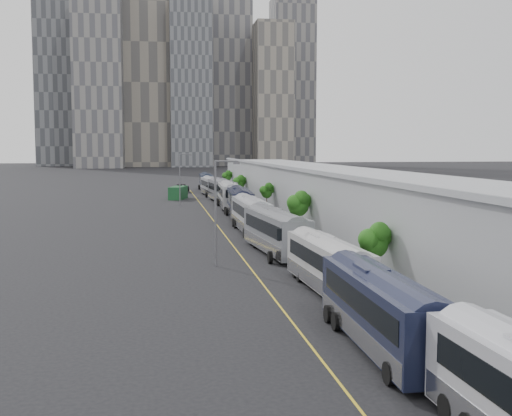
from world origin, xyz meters
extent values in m
cube|color=gray|center=(9.00, 55.00, 0.06)|extent=(10.00, 170.00, 0.12)
cube|color=gold|center=(-1.50, 55.00, 0.01)|extent=(0.12, 160.00, 0.02)
cube|color=gray|center=(13.00, 55.00, 3.40)|extent=(12.00, 160.00, 6.80)
cube|color=gray|center=(13.00, 55.00, 5.85)|extent=(12.45, 160.40, 2.57)
cube|color=gray|center=(7.10, 55.00, 7.00)|extent=(0.30, 160.00, 0.40)
cube|color=slate|center=(-35.00, 300.00, 47.50)|extent=(22.00, 22.00, 95.00)
cube|color=gray|center=(-12.00, 320.00, 60.00)|extent=(26.00, 24.00, 120.00)
cube|color=slate|center=(8.00, 310.00, 40.00)|extent=(20.00, 20.00, 80.00)
cube|color=slate|center=(28.00, 330.00, 52.50)|extent=(24.00, 24.00, 105.00)
cube|color=gray|center=(48.00, 305.00, 35.00)|extent=(18.00, 18.00, 70.00)
cube|color=slate|center=(-55.00, 340.00, 55.00)|extent=(28.00, 26.00, 110.00)
cube|color=slate|center=(65.00, 340.00, 45.00)|extent=(22.00, 22.00, 90.00)
cube|color=#161B33|center=(1.66, 19.90, 1.86)|extent=(2.71, 12.63, 3.05)
cube|color=black|center=(1.66, 19.70, 2.41)|extent=(2.74, 11.12, 1.04)
cube|color=silver|center=(1.66, 19.90, 0.89)|extent=(2.74, 12.38, 0.98)
cube|color=#161B33|center=(1.66, 21.35, 3.54)|extent=(1.29, 2.15, 0.29)
cube|color=#B6B6B8|center=(2.39, 32.10, 1.80)|extent=(2.96, 12.26, 2.95)
cube|color=black|center=(2.39, 31.92, 2.33)|extent=(2.95, 10.80, 1.00)
cube|color=silver|center=(2.39, 32.10, 0.86)|extent=(2.98, 12.02, 0.94)
cube|color=#B6B6B8|center=(2.39, 33.51, 3.42)|extent=(1.30, 2.11, 0.28)
cube|color=slate|center=(1.73, 47.48, 2.00)|extent=(3.88, 13.67, 3.27)
cube|color=black|center=(1.73, 47.27, 2.58)|extent=(3.80, 12.06, 1.11)
cube|color=silver|center=(1.73, 47.48, 0.95)|extent=(3.90, 13.40, 1.05)
cube|color=slate|center=(1.73, 49.04, 3.79)|extent=(1.54, 2.39, 0.31)
cube|color=#AEB0B8|center=(1.68, 62.51, 1.98)|extent=(2.76, 13.38, 3.24)
cube|color=black|center=(1.68, 62.31, 2.56)|extent=(2.81, 11.78, 1.10)
cube|color=silver|center=(1.68, 62.51, 0.94)|extent=(2.80, 13.12, 1.04)
cube|color=#AEB0B8|center=(1.68, 64.06, 3.75)|extent=(1.35, 2.27, 0.31)
cube|color=black|center=(2.24, 76.60, 2.06)|extent=(3.62, 14.03, 3.36)
cube|color=black|center=(2.24, 76.39, 2.66)|extent=(3.58, 12.37, 1.14)
cube|color=silver|center=(2.24, 76.60, 0.98)|extent=(3.64, 13.75, 1.08)
cube|color=black|center=(2.24, 78.20, 3.90)|extent=(1.53, 2.43, 0.32)
cube|color=#BDBDC0|center=(2.45, 91.51, 2.04)|extent=(3.32, 13.86, 3.33)
cube|color=black|center=(2.45, 91.30, 2.64)|extent=(3.31, 12.21, 1.13)
cube|color=silver|center=(2.45, 91.51, 0.97)|extent=(3.35, 13.59, 1.07)
cube|color=#BDBDC0|center=(2.45, 93.10, 3.86)|extent=(1.47, 2.38, 0.32)
cube|color=slate|center=(2.47, 102.56, 2.05)|extent=(3.92, 14.00, 3.35)
cube|color=black|center=(2.47, 102.35, 2.65)|extent=(3.84, 12.35, 1.14)
cube|color=silver|center=(2.47, 102.56, 0.97)|extent=(3.94, 13.73, 1.07)
cube|color=slate|center=(2.47, 104.15, 3.88)|extent=(1.57, 2.45, 0.32)
cube|color=#9FA2A9|center=(1.78, 117.77, 1.88)|extent=(3.20, 12.80, 3.07)
cube|color=black|center=(1.78, 117.57, 2.43)|extent=(3.18, 11.29, 1.05)
cube|color=silver|center=(1.78, 117.77, 0.90)|extent=(3.23, 12.55, 0.98)
cube|color=#9FA2A9|center=(1.78, 119.23, 3.56)|extent=(1.38, 2.21, 0.29)
cube|color=#161F32|center=(1.99, 133.18, 1.93)|extent=(3.05, 13.10, 3.15)
cube|color=black|center=(1.99, 132.98, 2.50)|extent=(3.06, 11.54, 1.07)
cube|color=silver|center=(1.99, 133.18, 0.92)|extent=(3.08, 12.84, 1.01)
cube|color=#161F32|center=(1.99, 134.69, 3.65)|extent=(1.38, 2.25, 0.30)
cylinder|color=black|center=(5.83, 32.92, 1.61)|extent=(0.18, 0.18, 3.21)
sphere|color=#1B5413|center=(5.83, 32.92, 3.24)|extent=(1.95, 1.95, 1.95)
cylinder|color=black|center=(5.72, 56.08, 1.88)|extent=(0.18, 0.18, 3.77)
sphere|color=#1B5413|center=(5.72, 56.08, 3.78)|extent=(2.16, 2.16, 2.16)
cylinder|color=black|center=(6.04, 77.36, 1.82)|extent=(0.18, 0.18, 3.65)
sphere|color=#1B5413|center=(6.04, 77.36, 3.57)|extent=(1.53, 1.53, 1.53)
cylinder|color=black|center=(5.81, 105.02, 1.68)|extent=(0.18, 0.18, 3.36)
sphere|color=#1B5413|center=(5.81, 105.02, 3.37)|extent=(1.98, 1.98, 1.98)
cylinder|color=black|center=(5.94, 126.29, 1.76)|extent=(0.18, 0.18, 3.52)
sphere|color=#1B5413|center=(5.94, 126.29, 3.49)|extent=(1.73, 1.73, 1.73)
cylinder|color=#59595E|center=(-4.11, 42.20, 4.24)|extent=(0.18, 0.18, 8.49)
cylinder|color=#59595E|center=(-3.21, 42.20, 8.39)|extent=(1.80, 0.14, 0.14)
cube|color=#59595E|center=(-2.41, 42.20, 8.24)|extent=(0.50, 0.22, 0.18)
cylinder|color=#59595E|center=(-5.08, 95.62, 4.25)|extent=(0.18, 0.18, 8.50)
cylinder|color=#59595E|center=(-4.18, 95.62, 8.40)|extent=(1.80, 0.14, 0.14)
cube|color=#59595E|center=(-3.38, 95.62, 8.25)|extent=(0.50, 0.22, 0.18)
cube|color=#133F1F|center=(-4.92, 110.15, 1.16)|extent=(3.83, 6.57, 2.32)
imported|color=black|center=(-3.87, 127.12, 0.89)|extent=(4.00, 6.80, 1.77)
camera|label=1|loc=(-8.64, -8.40, 9.47)|focal=45.00mm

